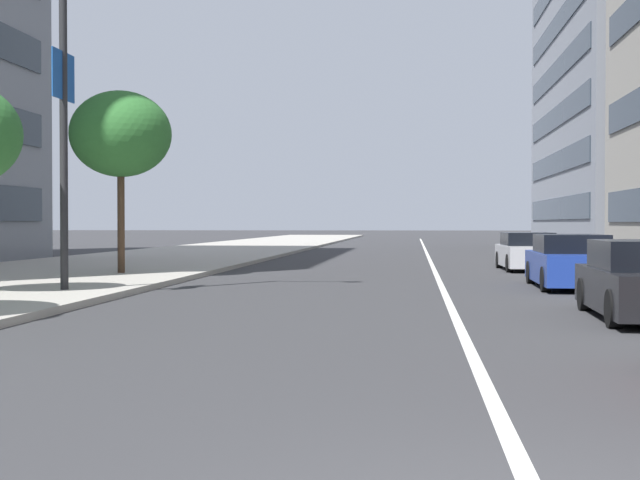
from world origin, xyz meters
The scene contains 6 objects.
sidewalk_right_plaza centered at (30.00, 12.02, 0.07)m, with size 160.00×9.62×0.15m, color #A39E93.
lane_centre_stripe centered at (35.00, 0.00, 0.00)m, with size 110.00×0.16×0.01m, color silver.
car_following_behind centered at (18.60, -3.28, 0.65)m, with size 4.65×1.90×1.38m.
car_approaching_light centered at (27.19, -3.28, 0.64)m, with size 4.46×1.90×1.34m.
street_lamp_with_banners centered at (14.77, 8.34, 5.68)m, with size 1.26×2.64×9.40m.
street_tree_far_plaza centered at (21.54, 9.65, 4.38)m, with size 3.09×3.09×5.56m.
Camera 1 is at (-4.65, 0.74, 1.67)m, focal length 49.53 mm.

